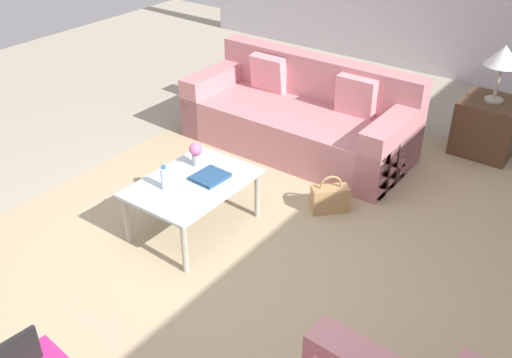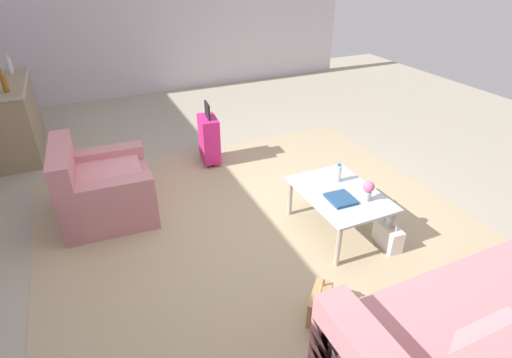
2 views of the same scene
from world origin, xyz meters
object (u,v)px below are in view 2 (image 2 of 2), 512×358
bar_console (11,117)px  handbag_tan (320,304)px  flower_vase (368,189)px  coffee_table_book (341,199)px  armchair (100,191)px  couch (508,339)px  coffee_table (340,197)px  water_bottle (338,173)px  handbag_white (388,235)px  wine_bottle_clear (10,65)px  wine_bottle_amber (4,83)px  suitcase_magenta (209,138)px

bar_console → handbag_tan: 4.98m
flower_vase → bar_console: 4.94m
coffee_table_book → bar_console: bearing=42.6°
armchair → flower_vase: bearing=-123.3°
coffee_table_book → couch: bearing=-171.1°
armchair → coffee_table: armchair is taller
water_bottle → coffee_table_book: size_ratio=0.76×
bar_console → handbag_white: (-3.92, -3.41, -0.39)m
couch → wine_bottle_clear: 6.57m
couch → wine_bottle_clear: size_ratio=7.76×
wine_bottle_amber → wine_bottle_clear: (0.93, 0.00, 0.00)m
armchair → bar_console: size_ratio=0.66×
handbag_white → bar_console: bearing=41.0°
bar_console → handbag_tan: bar_console is taller
bar_console → wine_bottle_amber: (-0.48, -0.12, 0.60)m
coffee_table → wine_bottle_clear: bearing=37.0°
coffee_table → water_bottle: bearing=-26.6°
armchair → coffee_table_book: armchair is taller
wine_bottle_amber → handbag_tan: 4.60m
flower_vase → suitcase_magenta: 2.39m
armchair → water_bottle: armchair is taller
water_bottle → wine_bottle_amber: bearing=47.5°
coffee_table → suitcase_magenta: size_ratio=1.18×
flower_vase → handbag_white: size_ratio=0.57×
flower_vase → wine_bottle_clear: wine_bottle_clear is taller
handbag_tan → coffee_table_book: bearing=-42.0°
armchair → wine_bottle_clear: bearing=17.0°
wine_bottle_clear → wine_bottle_amber: bearing=180.0°
coffee_table_book → bar_console: (3.62, 3.02, 0.04)m
bar_console → wine_bottle_amber: wine_bottle_amber is taller
couch → wine_bottle_amber: 5.78m
couch → suitcase_magenta: (3.80, 0.80, 0.05)m
wine_bottle_amber → handbag_white: size_ratio=0.84×
couch → handbag_white: couch is taller
flower_vase → armchair: bearing=56.7°
bar_console → wine_bottle_amber: size_ratio=5.30×
suitcase_magenta → armchair: bearing=115.3°
couch → armchair: size_ratio=2.23×
couch → wine_bottle_amber: size_ratio=7.76×
wine_bottle_amber → wine_bottle_clear: size_ratio=1.00×
coffee_table → handbag_white: bearing=-144.1°
armchair → wine_bottle_clear: size_ratio=3.47×
flower_vase → handbag_white: flower_vase is taller
flower_vase → suitcase_magenta: bearing=21.0°
couch → flower_vase: (1.58, -0.05, 0.28)m
armchair → wine_bottle_clear: (2.65, 0.81, 0.82)m
bar_console → couch: bearing=-148.9°
wine_bottle_amber → coffee_table_book: bearing=-137.3°
suitcase_magenta → coffee_table: bearing=-160.7°
bar_console → flower_vase: bearing=-138.9°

